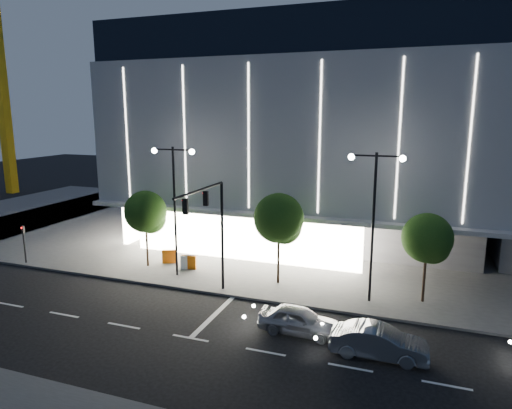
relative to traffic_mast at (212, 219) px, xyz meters
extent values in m
plane|color=black|center=(-1.00, -3.34, -5.03)|extent=(160.00, 160.00, 0.00)
cube|color=#474747|center=(4.00, 20.66, -4.95)|extent=(70.00, 40.00, 0.15)
cube|color=#4C4C51|center=(2.00, 20.66, -3.03)|extent=(28.00, 21.00, 4.00)
cube|color=#9C9CA1|center=(2.00, 18.66, 4.47)|extent=(30.00, 25.00, 11.00)
cube|color=black|center=(2.00, 18.66, 11.47)|extent=(29.40, 24.50, 3.00)
cube|color=white|center=(-1.00, 7.36, -3.03)|extent=(18.00, 0.40, 3.60)
cube|color=white|center=(-11.80, 12.66, -3.03)|extent=(0.40, 10.00, 3.60)
cube|color=#9C9CA1|center=(2.00, 6.36, -0.93)|extent=(30.00, 2.00, 0.30)
cube|color=white|center=(2.00, 6.14, 4.47)|extent=(24.00, 0.06, 10.00)
cylinder|color=black|center=(0.00, 1.46, -1.53)|extent=(0.18, 0.18, 7.00)
cylinder|color=black|center=(0.00, -1.44, 1.97)|extent=(0.14, 5.80, 0.14)
cube|color=black|center=(0.00, -0.74, 1.37)|extent=(0.28, 0.18, 0.85)
cube|color=black|center=(0.00, -3.14, 1.37)|extent=(0.28, 0.18, 0.85)
sphere|color=#FF0C0C|center=(-0.12, -0.74, 1.67)|extent=(0.14, 0.14, 0.14)
cylinder|color=black|center=(-4.00, 2.66, -0.53)|extent=(0.16, 0.16, 9.00)
cylinder|color=black|center=(-4.70, 2.66, 3.77)|extent=(1.40, 0.10, 0.10)
cylinder|color=black|center=(-3.30, 2.66, 3.77)|extent=(1.40, 0.10, 0.10)
sphere|color=white|center=(-5.40, 2.66, 3.67)|extent=(0.36, 0.36, 0.36)
sphere|color=white|center=(-2.60, 2.66, 3.67)|extent=(0.36, 0.36, 0.36)
cylinder|color=black|center=(9.00, 2.66, -0.53)|extent=(0.16, 0.16, 9.00)
cylinder|color=black|center=(8.30, 2.66, 3.77)|extent=(1.40, 0.10, 0.10)
cylinder|color=black|center=(9.70, 2.66, 3.77)|extent=(1.40, 0.10, 0.10)
sphere|color=white|center=(7.60, 2.66, 3.67)|extent=(0.36, 0.36, 0.36)
sphere|color=white|center=(10.40, 2.66, 3.67)|extent=(0.36, 0.36, 0.36)
cylinder|color=black|center=(-16.00, 1.16, -3.53)|extent=(0.12, 0.12, 3.00)
cube|color=black|center=(-16.00, 1.16, -2.33)|extent=(0.22, 0.16, 0.55)
sphere|color=#FF0C0C|center=(-16.00, 1.05, -2.18)|extent=(0.10, 0.10, 0.10)
cube|color=gold|center=(-43.00, 24.66, 8.97)|extent=(1.20, 1.20, 28.00)
cylinder|color=black|center=(-7.00, 3.66, -3.14)|extent=(0.16, 0.16, 3.78)
sphere|color=#14340E|center=(-7.00, 3.66, -0.82)|extent=(3.02, 3.02, 3.02)
sphere|color=#14340E|center=(-6.70, 3.86, -1.36)|extent=(2.16, 2.16, 2.16)
sphere|color=#14340E|center=(-7.25, 3.51, -1.14)|extent=(1.94, 1.94, 1.94)
cylinder|color=black|center=(3.00, 3.66, -3.00)|extent=(0.16, 0.16, 4.06)
sphere|color=#14340E|center=(3.00, 3.66, -0.50)|extent=(3.25, 3.25, 3.25)
sphere|color=#14340E|center=(3.30, 3.86, -1.08)|extent=(2.32, 2.32, 2.32)
sphere|color=#14340E|center=(2.75, 3.51, -0.85)|extent=(2.09, 2.09, 2.09)
cylinder|color=black|center=(12.00, 3.66, -3.21)|extent=(0.16, 0.16, 3.64)
sphere|color=#14340E|center=(12.00, 3.66, -0.97)|extent=(2.91, 2.91, 2.91)
sphere|color=#14340E|center=(12.30, 3.86, -1.49)|extent=(2.08, 2.08, 2.08)
sphere|color=#14340E|center=(11.75, 3.51, -1.28)|extent=(1.87, 1.87, 1.87)
imported|color=#9A9BA1|center=(5.99, -2.44, -4.31)|extent=(4.23, 1.80, 1.43)
imported|color=#929498|center=(10.08, -3.44, -4.29)|extent=(4.48, 1.61, 1.47)
cube|color=#C6590B|center=(-5.80, 4.75, -4.38)|extent=(1.10, 0.68, 1.00)
cube|color=white|center=(-3.86, 4.05, -4.38)|extent=(1.11, 0.66, 1.00)
cube|color=#DA620C|center=(-3.84, 4.04, -4.38)|extent=(1.13, 0.47, 1.00)
camera|label=1|loc=(11.33, -23.68, 6.15)|focal=32.00mm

